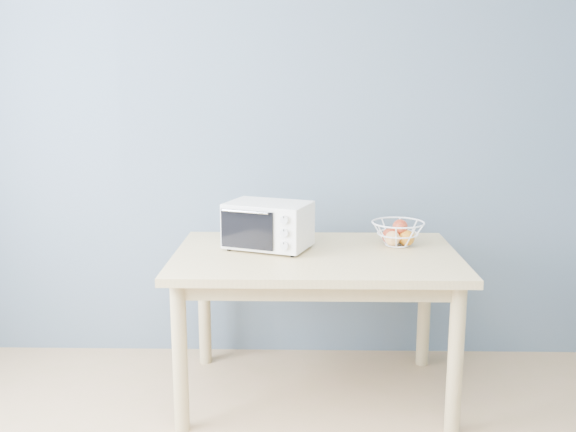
{
  "coord_description": "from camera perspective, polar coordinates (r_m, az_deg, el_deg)",
  "views": [
    {
      "loc": [
        0.2,
        -1.37,
        1.56
      ],
      "look_at": [
        0.14,
        1.73,
        0.93
      ],
      "focal_mm": 40.0,
      "sensor_mm": 36.0,
      "label": 1
    }
  ],
  "objects": [
    {
      "name": "dining_table",
      "position": [
        3.2,
        2.49,
        -5.05
      ],
      "size": [
        1.4,
        0.9,
        0.75
      ],
      "color": "#D5BB80",
      "rests_on": "ground"
    },
    {
      "name": "toaster_oven",
      "position": [
        3.23,
        -2.04,
        -0.75
      ],
      "size": [
        0.47,
        0.4,
        0.24
      ],
      "rotation": [
        0.0,
        0.0,
        -0.35
      ],
      "color": "white",
      "rests_on": "dining_table"
    },
    {
      "name": "fruit_basket",
      "position": [
        3.35,
        9.7,
        -1.5
      ],
      "size": [
        0.32,
        0.32,
        0.14
      ],
      "rotation": [
        0.0,
        0.0,
        -0.22
      ],
      "color": "white",
      "rests_on": "dining_table"
    },
    {
      "name": "room",
      "position": [
        1.41,
        -7.09,
        0.63
      ],
      "size": [
        4.01,
        4.51,
        2.61
      ],
      "color": "tan",
      "rests_on": "ground"
    }
  ]
}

